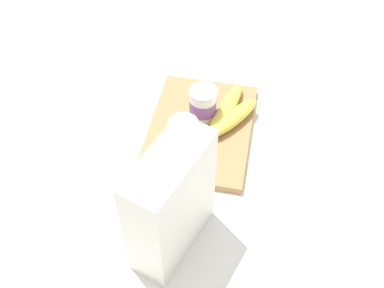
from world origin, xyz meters
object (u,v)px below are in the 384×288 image
Objects in this scene: yogurt_cup_front at (183,136)px; cereal_box at (173,204)px; yogurt_cup_back at (201,105)px; banana_bunch at (229,113)px; cutting_board at (200,129)px.

cereal_box is at bearing -172.70° from yogurt_cup_front.
cereal_box is 0.32m from yogurt_cup_back.
cereal_box reaches higher than banana_bunch.
cereal_box reaches higher than yogurt_cup_front.
banana_bunch is (0.11, -0.08, -0.02)m from yogurt_cup_front.
cereal_box is at bearing -178.62° from yogurt_cup_back.
yogurt_cup_back is 0.43× the size of banana_bunch.
cutting_board is 1.30× the size of cereal_box.
yogurt_cup_front is at bearing 142.14° from banana_bunch.
cutting_board is at bearing 121.51° from banana_bunch.
banana_bunch is at bearing -58.49° from cutting_board.
yogurt_cup_front reaches higher than cutting_board.
banana_bunch is (0.04, -0.06, 0.03)m from cutting_board.
yogurt_cup_front is at bearing 161.37° from cutting_board.
cutting_board is at bearing -18.63° from yogurt_cup_front.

